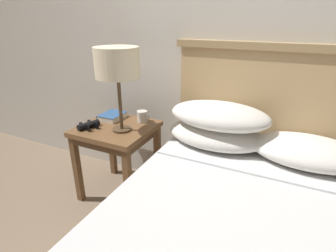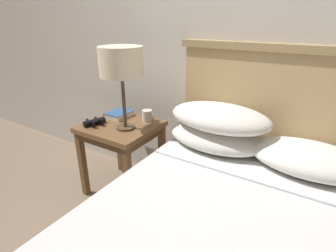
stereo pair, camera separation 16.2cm
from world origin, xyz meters
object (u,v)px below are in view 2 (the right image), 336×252
(nightstand, at_px, (122,135))
(table_lamp, at_px, (121,63))
(book_on_nightstand, at_px, (119,114))
(binoculars_pair, at_px, (94,122))
(coffee_mug, at_px, (147,116))

(nightstand, xyz_separation_m, table_lamp, (0.08, -0.04, 0.54))
(book_on_nightstand, bearing_deg, binoculars_pair, -98.82)
(binoculars_pair, bearing_deg, table_lamp, 16.69)
(table_lamp, bearing_deg, book_on_nightstand, 142.04)
(table_lamp, relative_size, coffee_mug, 5.41)
(table_lamp, distance_m, coffee_mug, 0.46)
(nightstand, height_order, coffee_mug, coffee_mug)
(binoculars_pair, xyz_separation_m, coffee_mug, (0.28, 0.26, 0.02))
(nightstand, height_order, table_lamp, table_lamp)
(coffee_mug, bearing_deg, table_lamp, -104.13)
(book_on_nightstand, height_order, binoculars_pair, binoculars_pair)
(book_on_nightstand, distance_m, binoculars_pair, 0.23)
(nightstand, xyz_separation_m, book_on_nightstand, (-0.12, 0.12, 0.11))
(table_lamp, xyz_separation_m, coffee_mug, (0.05, 0.20, -0.41))
(table_lamp, height_order, book_on_nightstand, table_lamp)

